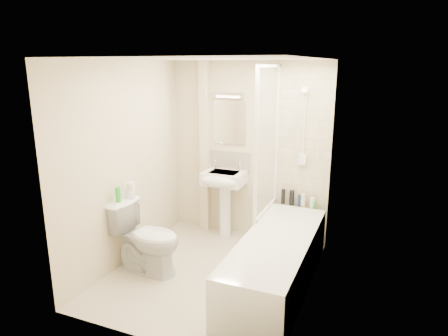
% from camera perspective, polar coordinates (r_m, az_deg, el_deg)
% --- Properties ---
extents(floor, '(2.50, 2.50, 0.00)m').
position_cam_1_polar(floor, '(4.77, -1.86, -14.87)').
color(floor, beige).
rests_on(floor, ground).
extents(wall_back, '(2.20, 0.02, 2.40)m').
position_cam_1_polar(wall_back, '(5.44, 3.48, 2.41)').
color(wall_back, beige).
rests_on(wall_back, ground).
extents(wall_left, '(0.02, 2.50, 2.40)m').
position_cam_1_polar(wall_left, '(4.86, -13.89, 0.52)').
color(wall_left, beige).
rests_on(wall_left, ground).
extents(wall_right, '(0.02, 2.50, 2.40)m').
position_cam_1_polar(wall_right, '(3.99, 12.53, -2.42)').
color(wall_right, beige).
rests_on(wall_right, ground).
extents(ceiling, '(2.20, 2.50, 0.02)m').
position_cam_1_polar(ceiling, '(4.15, -2.14, 15.35)').
color(ceiling, white).
rests_on(ceiling, wall_back).
extents(tile_back, '(0.70, 0.01, 1.75)m').
position_cam_1_polar(tile_back, '(5.19, 11.34, 4.10)').
color(tile_back, beige).
rests_on(tile_back, wall_back).
extents(tile_right, '(0.01, 2.10, 1.75)m').
position_cam_1_polar(tile_right, '(4.00, 12.70, 0.93)').
color(tile_right, beige).
rests_on(tile_right, wall_right).
extents(pipe_boxing, '(0.12, 0.12, 2.40)m').
position_cam_1_polar(pipe_boxing, '(5.61, -2.71, 2.80)').
color(pipe_boxing, beige).
rests_on(pipe_boxing, ground).
extents(splashback, '(0.60, 0.02, 0.30)m').
position_cam_1_polar(splashback, '(5.56, 0.79, 0.90)').
color(splashback, beige).
rests_on(splashback, wall_back).
extents(mirror, '(0.46, 0.01, 0.60)m').
position_cam_1_polar(mirror, '(5.45, 0.80, 6.52)').
color(mirror, white).
rests_on(mirror, wall_back).
extents(strip_light, '(0.42, 0.07, 0.07)m').
position_cam_1_polar(strip_light, '(5.39, 0.72, 10.39)').
color(strip_light, silver).
rests_on(strip_light, wall_back).
extents(bathtub, '(0.70, 2.10, 0.55)m').
position_cam_1_polar(bathtub, '(4.46, 7.49, -12.98)').
color(bathtub, white).
rests_on(bathtub, ground).
extents(shower_screen, '(0.04, 0.92, 1.80)m').
position_cam_1_polar(shower_screen, '(4.85, 6.25, 3.87)').
color(shower_screen, white).
rests_on(shower_screen, bathtub).
extents(shower_fixture, '(0.10, 0.16, 0.99)m').
position_cam_1_polar(shower_fixture, '(5.13, 11.29, 5.34)').
color(shower_fixture, white).
rests_on(shower_fixture, wall_back).
extents(pedestal_sink, '(0.55, 0.50, 1.06)m').
position_cam_1_polar(pedestal_sink, '(5.43, -0.11, -2.55)').
color(pedestal_sink, white).
rests_on(pedestal_sink, ground).
extents(bottle_black_a, '(0.05, 0.05, 0.20)m').
position_cam_1_polar(bottle_black_a, '(5.35, 8.44, -4.04)').
color(bottle_black_a, black).
rests_on(bottle_black_a, bathtub).
extents(bottle_black_b, '(0.06, 0.06, 0.19)m').
position_cam_1_polar(bottle_black_b, '(5.33, 9.65, -4.19)').
color(bottle_black_b, black).
rests_on(bottle_black_b, bathtub).
extents(bottle_blue, '(0.05, 0.05, 0.15)m').
position_cam_1_polar(bottle_blue, '(5.32, 10.77, -4.57)').
color(bottle_blue, navy).
rests_on(bottle_blue, bathtub).
extents(bottle_cream, '(0.06, 0.06, 0.17)m').
position_cam_1_polar(bottle_cream, '(5.30, 11.25, -4.49)').
color(bottle_cream, beige).
rests_on(bottle_cream, bathtub).
extents(bottle_white_b, '(0.06, 0.06, 0.14)m').
position_cam_1_polar(bottle_white_b, '(5.29, 12.51, -4.82)').
color(bottle_white_b, white).
rests_on(bottle_white_b, bathtub).
extents(bottle_green, '(0.06, 0.06, 0.10)m').
position_cam_1_polar(bottle_green, '(5.29, 12.69, -5.05)').
color(bottle_green, green).
rests_on(bottle_green, bathtub).
extents(toilet, '(0.54, 0.86, 0.84)m').
position_cam_1_polar(toilet, '(4.74, -11.04, -9.69)').
color(toilet, white).
rests_on(toilet, ground).
extents(toilet_roll_lower, '(0.11, 0.11, 0.09)m').
position_cam_1_polar(toilet_roll_lower, '(4.79, -13.33, -3.61)').
color(toilet_roll_lower, white).
rests_on(toilet_roll_lower, toilet).
extents(toilet_roll_upper, '(0.10, 0.10, 0.10)m').
position_cam_1_polar(toilet_roll_upper, '(4.76, -13.20, -2.55)').
color(toilet_roll_upper, white).
rests_on(toilet_roll_upper, toilet_roll_lower).
extents(green_bottle, '(0.06, 0.06, 0.17)m').
position_cam_1_polar(green_bottle, '(4.66, -14.92, -3.71)').
color(green_bottle, green).
rests_on(green_bottle, toilet).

